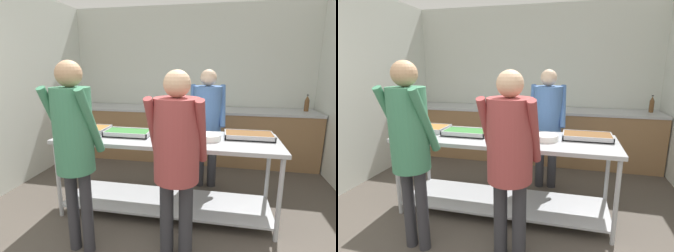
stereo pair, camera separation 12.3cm
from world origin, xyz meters
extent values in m
cube|color=silver|center=(0.00, 3.67, 1.32)|extent=(4.37, 0.06, 2.65)
cube|color=silver|center=(-2.15, 1.84, 1.32)|extent=(0.06, 3.79, 2.65)
cube|color=olive|center=(0.00, 3.30, 0.43)|extent=(4.21, 0.62, 0.87)
cube|color=#ADAFB5|center=(0.00, 3.30, 0.89)|extent=(4.21, 0.65, 0.04)
cube|color=black|center=(0.08, 3.30, 0.90)|extent=(0.50, 0.37, 0.02)
cube|color=#ADAFB5|center=(0.01, 1.52, 0.86)|extent=(2.34, 0.73, 0.04)
cube|color=#ADAFB5|center=(0.01, 1.52, 0.12)|extent=(2.26, 0.65, 0.02)
cylinder|color=#ADAFB5|center=(-1.11, 1.20, 0.42)|extent=(0.04, 0.04, 0.84)
cylinder|color=#ADAFB5|center=(1.13, 1.20, 0.42)|extent=(0.04, 0.04, 0.84)
cylinder|color=#ADAFB5|center=(-1.11, 1.83, 0.42)|extent=(0.04, 0.04, 0.84)
cylinder|color=#ADAFB5|center=(1.13, 1.83, 0.42)|extent=(0.04, 0.04, 0.84)
cube|color=#ADAFB5|center=(-0.90, 1.59, 0.88)|extent=(0.40, 0.32, 0.01)
cube|color=#9E6B33|center=(-0.90, 1.59, 0.91)|extent=(0.38, 0.29, 0.04)
cube|color=#ADAFB5|center=(-0.90, 1.44, 0.90)|extent=(0.40, 0.01, 0.05)
cube|color=#ADAFB5|center=(-0.90, 1.75, 0.90)|extent=(0.40, 0.01, 0.05)
cube|color=#ADAFB5|center=(-1.10, 1.59, 0.90)|extent=(0.01, 0.32, 0.05)
cube|color=#ADAFB5|center=(-0.71, 1.59, 0.90)|extent=(0.01, 0.32, 0.05)
cube|color=#ADAFB5|center=(-0.42, 1.51, 0.88)|extent=(0.50, 0.27, 0.01)
cube|color=#387A38|center=(-0.42, 1.51, 0.91)|extent=(0.47, 0.24, 0.04)
cube|color=#ADAFB5|center=(-0.42, 1.39, 0.90)|extent=(0.50, 0.01, 0.05)
cube|color=#ADAFB5|center=(-0.42, 1.64, 0.90)|extent=(0.50, 0.01, 0.05)
cube|color=#ADAFB5|center=(-0.66, 1.51, 0.90)|extent=(0.01, 0.27, 0.05)
cube|color=#ADAFB5|center=(-0.17, 1.51, 0.90)|extent=(0.01, 0.27, 0.05)
cylinder|color=#ADAFB5|center=(0.08, 1.36, 0.92)|extent=(0.30, 0.30, 0.09)
cylinder|color=beige|center=(0.08, 1.36, 0.96)|extent=(0.26, 0.26, 0.01)
cylinder|color=black|center=(0.30, 1.36, 0.96)|extent=(0.14, 0.02, 0.02)
cylinder|color=white|center=(0.46, 1.50, 0.88)|extent=(0.25, 0.25, 0.01)
cylinder|color=white|center=(0.46, 1.50, 0.89)|extent=(0.25, 0.25, 0.01)
cylinder|color=white|center=(0.46, 1.50, 0.91)|extent=(0.25, 0.25, 0.01)
cylinder|color=white|center=(0.46, 1.50, 0.92)|extent=(0.25, 0.25, 0.01)
cylinder|color=white|center=(0.46, 1.50, 0.93)|extent=(0.24, 0.24, 0.01)
cube|color=#ADAFB5|center=(0.88, 1.66, 0.88)|extent=(0.50, 0.30, 0.01)
cube|color=brown|center=(0.88, 1.66, 0.91)|extent=(0.48, 0.27, 0.04)
cube|color=#ADAFB5|center=(0.88, 1.52, 0.90)|extent=(0.50, 0.01, 0.05)
cube|color=#ADAFB5|center=(0.88, 1.80, 0.90)|extent=(0.50, 0.01, 0.05)
cube|color=#ADAFB5|center=(0.63, 1.66, 0.90)|extent=(0.01, 0.30, 0.05)
cube|color=#ADAFB5|center=(1.12, 1.66, 0.90)|extent=(0.01, 0.30, 0.05)
cylinder|color=#2D2D33|center=(0.16, 0.82, 0.36)|extent=(0.12, 0.12, 0.72)
cylinder|color=#2D2D33|center=(0.32, 0.80, 0.36)|extent=(0.12, 0.12, 0.72)
cylinder|color=#993D3D|center=(0.05, 0.82, 1.13)|extent=(0.09, 0.31, 0.54)
cylinder|color=#993D3D|center=(0.43, 0.80, 1.13)|extent=(0.09, 0.31, 0.54)
cylinder|color=#993D3D|center=(0.24, 0.81, 1.06)|extent=(0.36, 0.36, 0.67)
sphere|color=tan|center=(0.24, 0.81, 1.49)|extent=(0.21, 0.21, 0.21)
cylinder|color=#2D2D33|center=(-0.67, 0.75, 0.38)|extent=(0.10, 0.10, 0.76)
cylinder|color=#2D2D33|center=(-0.53, 0.74, 0.38)|extent=(0.10, 0.10, 0.76)
cylinder|color=#3D7F5B|center=(-0.77, 0.76, 1.19)|extent=(0.10, 0.32, 0.57)
cylinder|color=#3D7F5B|center=(-0.44, 0.73, 1.19)|extent=(0.10, 0.32, 0.57)
cylinder|color=#3D7F5B|center=(-0.60, 0.74, 1.11)|extent=(0.32, 0.32, 0.70)
sphere|color=tan|center=(-0.60, 0.74, 1.56)|extent=(0.21, 0.21, 0.21)
cylinder|color=#2D2D33|center=(0.49, 2.28, 0.36)|extent=(0.12, 0.12, 0.71)
cylinder|color=#2D2D33|center=(0.32, 2.26, 0.36)|extent=(0.12, 0.12, 0.71)
cylinder|color=#4770B2|center=(0.60, 2.28, 1.12)|extent=(0.09, 0.30, 0.54)
cylinder|color=#4770B2|center=(0.21, 2.26, 1.12)|extent=(0.09, 0.30, 0.54)
cylinder|color=#4770B2|center=(0.41, 2.27, 1.04)|extent=(0.36, 0.36, 0.66)
sphere|color=beige|center=(0.41, 2.27, 1.48)|extent=(0.21, 0.21, 0.21)
cylinder|color=brown|center=(1.92, 3.38, 1.00)|extent=(0.07, 0.07, 0.18)
cone|color=brown|center=(1.92, 3.38, 1.13)|extent=(0.06, 0.06, 0.07)
cylinder|color=black|center=(1.92, 3.38, 1.17)|extent=(0.03, 0.03, 0.02)
camera|label=1|loc=(0.56, -1.13, 1.62)|focal=28.00mm
camera|label=2|loc=(0.68, -1.11, 1.62)|focal=28.00mm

